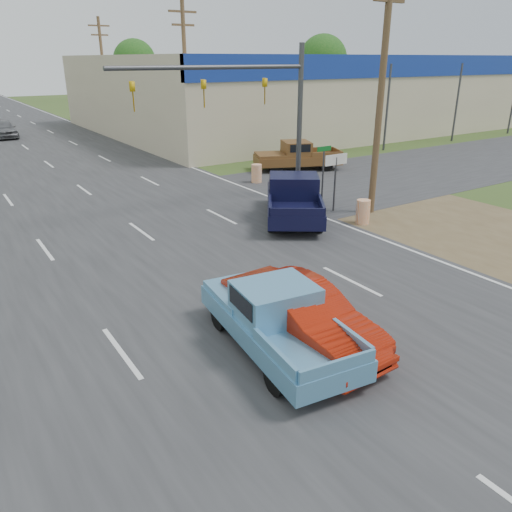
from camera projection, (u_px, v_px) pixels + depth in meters
main_road at (25, 147)px, 38.18m from camera, size 15.00×180.00×0.02m
cross_road at (124, 219)px, 21.11m from camera, size 120.00×10.00×0.02m
dirt_verge at (450, 224)px, 20.53m from camera, size 8.00×18.00×0.01m
big_box_store at (341, 89)px, 53.28m from camera, size 50.00×28.10×6.60m
utility_pole_1 at (382, 86)px, 20.13m from camera, size 2.00×0.28×10.00m
utility_pole_2 at (186, 74)px, 34.10m from camera, size 2.00×0.28×10.00m
utility_pole_3 at (103, 70)px, 48.07m from camera, size 2.00×0.28×10.00m
tree_3 at (323, 59)px, 87.32m from camera, size 8.40×8.40×10.40m
tree_5 at (135, 61)px, 94.05m from camera, size 7.98×7.98×9.88m
barrel_0 at (363, 212)px, 20.36m from camera, size 0.56×0.56×1.00m
barrel_1 at (257, 173)px, 27.16m from camera, size 0.56×0.56×1.00m
lane_sign at (336, 169)px, 21.50m from camera, size 1.20×0.08×2.52m
street_name_sign at (323, 168)px, 23.08m from camera, size 0.80×0.08×2.61m
signal_mast at (252, 97)px, 21.54m from camera, size 9.12×0.40×7.00m
red_convertible at (301, 316)px, 11.60m from camera, size 1.80×4.61×1.50m
blue_pickup at (274, 316)px, 11.48m from camera, size 2.42×5.03×1.61m
navy_pickup at (293, 197)px, 20.93m from camera, size 4.96×5.84×1.86m
brown_pickup at (296, 155)px, 30.21m from camera, size 5.52×3.80×1.71m
distant_car_grey at (4, 129)px, 42.39m from camera, size 1.81×4.39×1.49m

